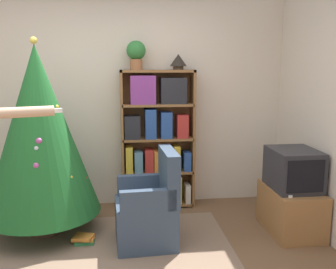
{
  "coord_description": "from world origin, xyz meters",
  "views": [
    {
      "loc": [
        0.17,
        -2.69,
        1.7
      ],
      "look_at": [
        0.59,
        0.83,
        1.05
      ],
      "focal_mm": 40.0,
      "sensor_mm": 36.0,
      "label": 1
    }
  ],
  "objects_px": {
    "christmas_tree": "(39,132)",
    "armchair": "(150,211)",
    "television": "(293,169)",
    "table_lamp": "(178,61)",
    "bookshelf": "(157,141)",
    "potted_plant": "(136,53)"
  },
  "relations": [
    {
      "from": "christmas_tree",
      "to": "bookshelf",
      "type": "bearing_deg",
      "value": 25.76
    },
    {
      "from": "potted_plant",
      "to": "table_lamp",
      "type": "bearing_deg",
      "value": 0.0
    },
    {
      "from": "christmas_tree",
      "to": "armchair",
      "type": "xyz_separation_m",
      "value": [
        1.07,
        -0.38,
        -0.74
      ]
    },
    {
      "from": "television",
      "to": "table_lamp",
      "type": "height_order",
      "value": "table_lamp"
    },
    {
      "from": "bookshelf",
      "to": "armchair",
      "type": "height_order",
      "value": "bookshelf"
    },
    {
      "from": "christmas_tree",
      "to": "potted_plant",
      "type": "height_order",
      "value": "potted_plant"
    },
    {
      "from": "potted_plant",
      "to": "table_lamp",
      "type": "xyz_separation_m",
      "value": [
        0.49,
        0.0,
        -0.09
      ]
    },
    {
      "from": "table_lamp",
      "to": "armchair",
      "type": "bearing_deg",
      "value": -113.03
    },
    {
      "from": "potted_plant",
      "to": "table_lamp",
      "type": "relative_size",
      "value": 1.64
    },
    {
      "from": "television",
      "to": "bookshelf",
      "type": "bearing_deg",
      "value": 145.89
    },
    {
      "from": "christmas_tree",
      "to": "armchair",
      "type": "height_order",
      "value": "christmas_tree"
    },
    {
      "from": "christmas_tree",
      "to": "television",
      "type": "bearing_deg",
      "value": -6.62
    },
    {
      "from": "bookshelf",
      "to": "potted_plant",
      "type": "distance_m",
      "value": 1.06
    },
    {
      "from": "television",
      "to": "christmas_tree",
      "type": "bearing_deg",
      "value": 173.38
    },
    {
      "from": "television",
      "to": "table_lamp",
      "type": "bearing_deg",
      "value": 139.7
    },
    {
      "from": "potted_plant",
      "to": "table_lamp",
      "type": "distance_m",
      "value": 0.5
    },
    {
      "from": "television",
      "to": "potted_plant",
      "type": "bearing_deg",
      "value": 149.9
    },
    {
      "from": "bookshelf",
      "to": "potted_plant",
      "type": "xyz_separation_m",
      "value": [
        -0.23,
        0.01,
        1.03
      ]
    },
    {
      "from": "bookshelf",
      "to": "christmas_tree",
      "type": "xyz_separation_m",
      "value": [
        -1.23,
        -0.59,
        0.24
      ]
    },
    {
      "from": "television",
      "to": "armchair",
      "type": "bearing_deg",
      "value": -176.79
    },
    {
      "from": "table_lamp",
      "to": "potted_plant",
      "type": "bearing_deg",
      "value": 180.0
    },
    {
      "from": "bookshelf",
      "to": "armchair",
      "type": "xyz_separation_m",
      "value": [
        -0.16,
        -0.97,
        -0.49
      ]
    }
  ]
}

